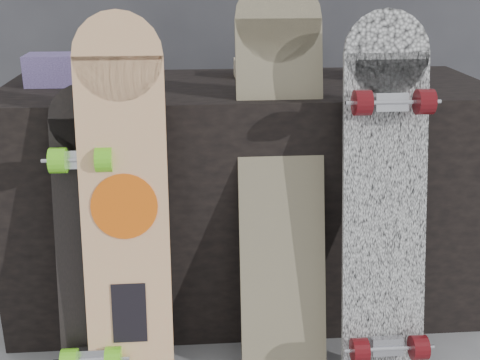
{
  "coord_description": "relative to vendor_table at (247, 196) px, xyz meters",
  "views": [
    {
      "loc": [
        -0.18,
        -1.47,
        1.18
      ],
      "look_at": [
        -0.05,
        0.2,
        0.57
      ],
      "focal_mm": 45.0,
      "sensor_mm": 36.0,
      "label": 1
    }
  ],
  "objects": [
    {
      "name": "vendor_table",
      "position": [
        0.0,
        0.0,
        0.0
      ],
      "size": [
        1.6,
        0.6,
        0.8
      ],
      "primitive_type": "cube",
      "color": "black",
      "rests_on": "ground"
    },
    {
      "name": "merch_box_purple",
      "position": [
        -0.63,
        0.03,
        0.45
      ],
      "size": [
        0.18,
        0.12,
        0.1
      ],
      "primitive_type": "cube",
      "color": "navy",
      "rests_on": "vendor_table"
    },
    {
      "name": "merch_box_small",
      "position": [
        0.47,
        0.07,
        0.46
      ],
      "size": [
        0.14,
        0.14,
        0.12
      ],
      "primitive_type": "cube",
      "color": "navy",
      "rests_on": "vendor_table"
    },
    {
      "name": "merch_box_flat",
      "position": [
        0.08,
        0.13,
        0.43
      ],
      "size": [
        0.22,
        0.1,
        0.06
      ],
      "primitive_type": "cube",
      "color": "#D1B78C",
      "rests_on": "vendor_table"
    },
    {
      "name": "longboard_geisha",
      "position": [
        -0.38,
        -0.42,
        0.16
      ],
      "size": [
        0.24,
        0.21,
        1.07
      ],
      "rotation": [
        -0.18,
        0.0,
        0.0
      ],
      "color": "beige",
      "rests_on": "ground"
    },
    {
      "name": "longboard_celtic",
      "position": [
        0.07,
        -0.3,
        0.21
      ],
      "size": [
        0.26,
        0.35,
        1.15
      ],
      "rotation": [
        -0.28,
        0.0,
        0.0
      ],
      "color": "#C9BA89",
      "rests_on": "ground"
    },
    {
      "name": "longboard_cascadia",
      "position": [
        0.36,
        -0.43,
        0.15
      ],
      "size": [
        0.24,
        0.31,
        1.06
      ],
      "rotation": [
        -0.22,
        0.0,
        0.0
      ],
      "color": "white",
      "rests_on": "ground"
    },
    {
      "name": "skateboard_dark",
      "position": [
        -0.49,
        -0.4,
        0.04
      ],
      "size": [
        0.19,
        0.27,
        0.87
      ],
      "rotation": [
        -0.22,
        0.0,
        0.0
      ],
      "color": "black",
      "rests_on": "ground"
    }
  ]
}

